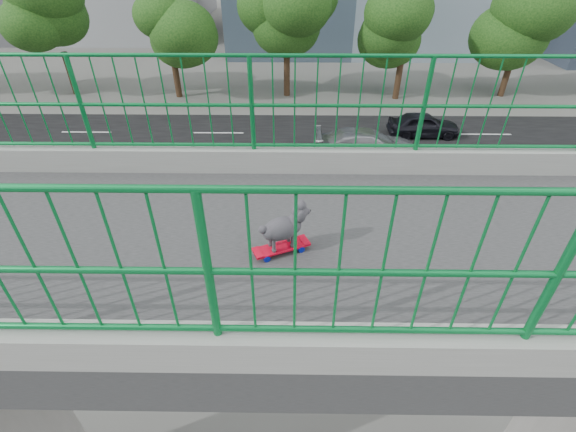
# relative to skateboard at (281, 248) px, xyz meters

# --- Properties ---
(road) EXTENTS (18.00, 90.00, 0.02)m
(road) POSITION_rel_skateboard_xyz_m (-13.22, -4.38, -7.04)
(road) COLOR black
(road) RESTS_ON ground
(street_trees) EXTENTS (5.30, 60.40, 7.26)m
(street_trees) POSITION_rel_skateboard_xyz_m (-26.25, -3.32, -2.33)
(street_trees) COLOR black
(street_trees) RESTS_ON ground
(skateboard) EXTENTS (0.36, 0.56, 0.07)m
(skateboard) POSITION_rel_skateboard_xyz_m (0.00, 0.00, 0.00)
(skateboard) COLOR red
(skateboard) RESTS_ON footbridge
(poodle) EXTENTS (0.32, 0.47, 0.42)m
(poodle) POSITION_rel_skateboard_xyz_m (-0.01, 0.02, 0.24)
(poodle) COLOR #2C292E
(poodle) RESTS_ON skateboard
(car_0) EXTENTS (1.87, 4.65, 1.59)m
(car_0) POSITION_rel_skateboard_xyz_m (-6.22, 8.83, -6.26)
(car_0) COLOR silver
(car_0) RESTS_ON ground
(car_1) EXTENTS (1.67, 4.80, 1.58)m
(car_1) POSITION_rel_skateboard_xyz_m (-9.42, -0.23, -6.26)
(car_1) COLOR black
(car_1) RESTS_ON ground
(car_2) EXTENTS (2.43, 5.27, 1.46)m
(car_2) POSITION_rel_skateboard_xyz_m (-12.62, 10.93, -6.32)
(car_2) COLOR silver
(car_2) RESTS_ON ground
(car_3) EXTENTS (2.25, 5.52, 1.60)m
(car_3) POSITION_rel_skateboard_xyz_m (-15.82, 3.96, -6.25)
(car_3) COLOR gray
(car_3) RESTS_ON ground
(car_4) EXTENTS (1.63, 4.05, 1.38)m
(car_4) POSITION_rel_skateboard_xyz_m (-19.02, 7.72, -6.36)
(car_4) COLOR black
(car_4) RESTS_ON ground
(car_5) EXTENTS (1.70, 4.87, 1.61)m
(car_5) POSITION_rel_skateboard_xyz_m (-6.22, 2.00, -6.25)
(car_5) COLOR #AE0E06
(car_5) RESTS_ON ground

